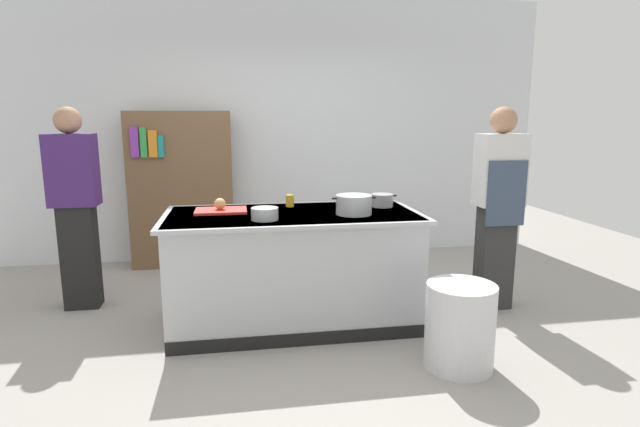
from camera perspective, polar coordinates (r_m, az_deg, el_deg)
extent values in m
plane|color=#9E9991|center=(4.16, -3.01, -12.19)|extent=(10.00, 10.00, 0.00)
cube|color=silver|center=(5.93, -5.49, 9.57)|extent=(6.40, 0.12, 3.00)
cube|color=#B7BABF|center=(4.01, -3.07, -6.27)|extent=(1.90, 0.90, 0.90)
cube|color=#B7BABF|center=(3.90, -3.14, -0.16)|extent=(1.98, 0.98, 0.03)
cube|color=black|center=(3.73, -2.20, -14.20)|extent=(1.90, 0.01, 0.10)
cube|color=red|center=(4.01, -11.22, 0.32)|extent=(0.40, 0.28, 0.02)
sphere|color=tan|center=(4.01, -11.33, 1.09)|extent=(0.09, 0.09, 0.09)
cylinder|color=#B7BABF|center=(3.84, 3.88, 1.01)|extent=(0.27, 0.27, 0.15)
cube|color=black|center=(3.80, 1.66, 1.72)|extent=(0.04, 0.02, 0.01)
cube|color=black|center=(3.87, 6.09, 1.83)|extent=(0.04, 0.02, 0.01)
cylinder|color=#99999E|center=(4.20, 7.09, 1.50)|extent=(0.18, 0.18, 0.11)
cube|color=black|center=(4.16, 5.70, 1.97)|extent=(0.04, 0.02, 0.01)
cube|color=black|center=(4.22, 8.48, 2.03)|extent=(0.04, 0.02, 0.01)
cylinder|color=#B7BABF|center=(3.65, -6.32, -0.03)|extent=(0.20, 0.20, 0.09)
cylinder|color=yellow|center=(4.17, -3.47, 1.46)|extent=(0.07, 0.07, 0.10)
cylinder|color=silver|center=(3.49, 15.64, -12.24)|extent=(0.45, 0.45, 0.57)
cube|color=#2D2D2D|center=(4.59, 19.24, -4.67)|extent=(0.28, 0.20, 0.90)
cube|color=silver|center=(4.45, 19.84, 4.68)|extent=(0.38, 0.24, 0.60)
sphere|color=#A87A5B|center=(4.43, 20.18, 9.95)|extent=(0.22, 0.22, 0.22)
cube|color=#38475B|center=(4.37, 20.48, 2.14)|extent=(0.34, 0.02, 0.54)
cube|color=black|center=(4.79, -25.63, -4.48)|extent=(0.28, 0.20, 0.90)
cube|color=#3F2161|center=(4.67, -26.39, 4.45)|extent=(0.38, 0.24, 0.60)
sphere|color=#A87A5B|center=(4.65, -26.82, 9.47)|extent=(0.22, 0.22, 0.22)
cube|color=brown|center=(5.70, -15.49, 2.60)|extent=(1.10, 0.28, 1.70)
cube|color=purple|center=(5.55, -20.38, 7.63)|extent=(0.08, 0.03, 0.32)
cube|color=green|center=(5.54, -19.47, 7.64)|extent=(0.07, 0.03, 0.31)
cube|color=orange|center=(5.52, -18.50, 7.54)|extent=(0.09, 0.03, 0.28)
cube|color=teal|center=(5.51, -17.67, 7.31)|extent=(0.06, 0.03, 0.23)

